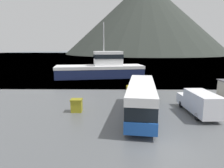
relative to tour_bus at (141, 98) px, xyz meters
name	(u,v)px	position (x,y,z in m)	size (l,w,h in m)	color
ground_plane	(168,150)	(0.90, -6.60, -1.79)	(400.00, 400.00, 0.00)	#515456
water_surface	(119,55)	(0.90, 131.76, -1.79)	(240.00, 240.00, 0.00)	#475B6B
hill_backdrop	(145,17)	(24.93, 168.09, 30.23)	(141.85, 141.85, 64.03)	#2D332D
tour_bus	(141,98)	(0.00, 0.00, 0.00)	(3.94, 11.49, 3.17)	#194799
delivery_van	(199,102)	(5.74, 0.34, -0.55)	(2.25, 6.43, 2.33)	silver
fishing_boat	(101,68)	(-5.39, 24.31, 0.28)	(19.38, 8.77, 11.60)	#19234C
storage_bin	(77,105)	(-6.48, 1.03, -1.11)	(1.18, 1.02, 1.34)	olive
small_boat	(80,69)	(-12.24, 36.47, -1.43)	(4.37, 5.68, 0.72)	maroon
mooring_bollard	(127,88)	(-0.62, 10.60, -1.28)	(0.40, 0.40, 0.93)	#B29919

